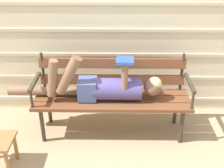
{
  "coord_description": "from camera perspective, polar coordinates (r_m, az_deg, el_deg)",
  "views": [
    {
      "loc": [
        0.04,
        -2.57,
        2.06
      ],
      "look_at": [
        0.0,
        0.18,
        0.62
      ],
      "focal_mm": 46.89,
      "sensor_mm": 36.0,
      "label": 1
    }
  ],
  "objects": [
    {
      "name": "house_siding",
      "position": [
        3.39,
        0.13,
        13.05
      ],
      "size": [
        4.12,
        0.08,
        2.41
      ],
      "color": "beige",
      "rests_on": "ground"
    },
    {
      "name": "park_bench",
      "position": [
        3.23,
        0.02,
        -1.53
      ],
      "size": [
        1.7,
        0.48,
        0.88
      ],
      "color": "brown",
      "rests_on": "ground"
    },
    {
      "name": "ground_plane",
      "position": [
        3.29,
        -0.05,
        -11.09
      ],
      "size": [
        12.0,
        12.0,
        0.0
      ],
      "primitive_type": "plane",
      "color": "tan"
    },
    {
      "name": "reclining_person",
      "position": [
        3.12,
        -1.6,
        -0.44
      ],
      "size": [
        1.68,
        0.26,
        0.53
      ],
      "color": "#514784"
    }
  ]
}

